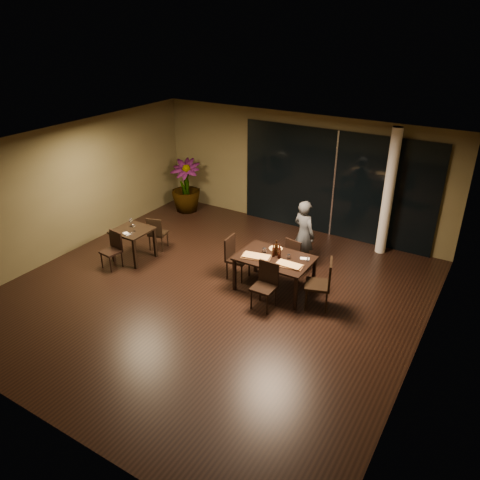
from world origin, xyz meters
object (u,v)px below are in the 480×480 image
Objects in this scene: side_table at (133,235)px; bottle_b at (279,251)px; chair_side_far at (157,232)px; chair_main_near at (266,283)px; bottle_a at (273,251)px; chair_side_near at (113,248)px; chair_main_right at (323,282)px; potted_plant at (186,186)px; main_table at (275,261)px; bottle_c at (276,248)px; chair_main_far at (295,254)px; chair_main_left at (235,255)px; diner at (304,234)px.

side_table is 3.53m from bottle_b.
bottle_b is (3.33, -0.11, 0.43)m from chair_side_far.
bottle_a is (-0.18, 0.63, 0.37)m from chair_main_near.
chair_main_near reaches higher than chair_side_near.
bottle_b is at bearing -115.64° from chair_main_right.
potted_plant is 4.80m from bottle_a.
side_table is at bearing -171.49° from bottle_b.
main_table is 4.51× the size of bottle_c.
chair_side_near is 3.57m from potted_plant.
chair_main_left is at bearing 47.44° from chair_main_far.
chair_side_near is 3.17× the size of bottle_a.
chair_main_right reaches higher than bottle_a.
chair_main_far is 0.84m from bottle_c.
diner reaches higher than chair_side_far.
bottle_b is at bearing 110.27° from diner.
chair_main_right is at bearing 5.13° from side_table.
bottle_b reaches higher than side_table.
chair_side_near is 2.76× the size of bottle_b.
main_table is 0.95× the size of diner.
chair_main_near is 3.46m from chair_side_far.
chair_main_left is 0.60× the size of diner.
chair_main_far is 4.58m from potted_plant.
bottle_c reaches higher than side_table.
chair_main_right is (1.00, -0.90, 0.09)m from chair_main_far.
diner is at bearing 86.39° from main_table.
chair_main_right is 1.21× the size of chair_side_far.
chair_main_near is 3.04× the size of bottle_b.
chair_main_left is 2.06m from chair_main_right.
chair_side_far is at bearing 76.15° from side_table.
potted_plant reaches higher than chair_main_far.
diner is at bearing 84.06° from bottle_a.
chair_main_far is 3.40m from chair_side_far.
bottle_c reaches higher than chair_main_left.
potted_plant is (-4.25, 1.69, 0.27)m from chair_main_far.
chair_main_far is at bearing 175.98° from chair_side_far.
chair_main_right is (0.95, 0.51, 0.06)m from chair_main_near.
bottle_b is (-1.00, 0.12, 0.33)m from chair_main_right.
main_table is at bearing -165.73° from bottle_b.
chair_side_far is 3.21× the size of bottle_a.
chair_main_far is 4.06m from chair_side_near.
bottle_a is at bearing -106.19° from bottle_c.
diner is (3.62, 2.24, 0.32)m from chair_side_near.
bottle_a is at bearing -93.47° from chair_main_left.
main_table is at bearing 102.17° from chair_main_near.
side_table is 0.87× the size of chair_main_near.
potted_plant reaches higher than bottle_a.
bottle_b is at bearing 14.27° from main_table.
bottle_a is (0.92, 0.01, 0.36)m from chair_main_left.
chair_side_far is at bearing -111.95° from chair_main_right.
potted_plant reaches higher than chair_side_far.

